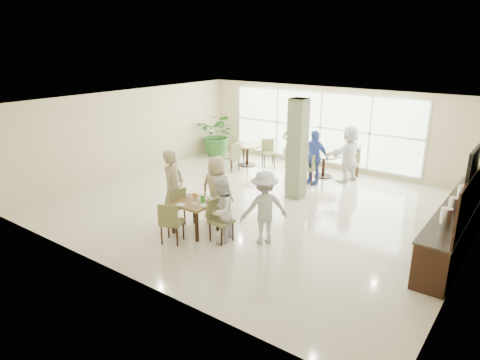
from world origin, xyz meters
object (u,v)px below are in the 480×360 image
Objects in this scene: teen_left at (173,189)px; adult_a at (313,157)px; buffet_counter at (457,223)px; potted_plant at (218,135)px; round_table_right at (324,160)px; round_table_left at (247,150)px; teen_standing at (264,208)px; teen_far at (217,189)px; adult_b at (349,154)px; main_table at (195,206)px; teen_right at (221,210)px; adult_standing at (290,145)px.

teen_left is 5.02m from adult_a.
buffet_counter is 2.80× the size of potted_plant.
adult_a reaches higher than potted_plant.
potted_plant is at bearing 179.52° from round_table_right.
teen_standing is at bearing -51.21° from round_table_left.
adult_b reaches higher than teen_far.
adult_a reaches higher than teen_far.
buffet_counter is at bearing -77.18° from teen_left.
teen_standing is 4.52m from adult_a.
main_table is 4.91m from adult_a.
round_table_right is (0.48, 5.70, -0.07)m from main_table.
teen_left is 1.12× the size of teen_far.
buffet_counter is at bearing -18.42° from potted_plant.
adult_b is (0.54, 5.74, 0.16)m from teen_right.
teen_far is (0.65, 0.82, -0.10)m from teen_left.
teen_far reaches higher than round_table_left.
teen_left is at bearing 36.17° from teen_far.
adult_a is 1.02× the size of adult_standing.
teen_far is 0.98× the size of adult_a.
teen_left is 1.04× the size of adult_b.
potted_plant is at bearing -3.81° from adult_standing.
adult_a reaches higher than main_table.
potted_plant reaches higher than main_table.
main_table is at bearing -151.26° from buffet_counter.
teen_left reaches higher than teen_far.
adult_standing reaches higher than teen_right.
adult_a is at bearing -26.63° from teen_left.
teen_left is (1.65, -5.33, 0.37)m from round_table_left.
teen_left is at bearing -37.31° from teen_standing.
teen_left is 1.25× the size of teen_right.
round_table_right is 0.90m from adult_b.
teen_left reaches higher than potted_plant.
main_table is at bearing 76.53° from teen_far.
adult_b is (3.64, 0.37, 0.33)m from round_table_left.
adult_a is at bearing -9.06° from round_table_left.
adult_a is 1.16m from adult_b.
potted_plant is (-8.99, 2.99, 0.29)m from buffet_counter.
buffet_counter reaches higher than main_table.
adult_b is at bearing 166.23° from adult_standing.
round_table_right is (2.80, 0.38, 0.01)m from round_table_left.
teen_left is 5.95m from adult_standing.
teen_far is at bearing -51.49° from teen_left.
teen_far is 5.20m from adult_standing.
teen_right is (3.10, -5.37, 0.18)m from round_table_left.
main_table is 0.73m from teen_left.
teen_far is 5.07m from adult_b.
teen_standing is (1.60, -0.34, -0.01)m from teen_far.
adult_a is at bearing -125.74° from teen_standing.
adult_b is at bearing 46.57° from adult_a.
buffet_counter is at bearing -24.31° from adult_a.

